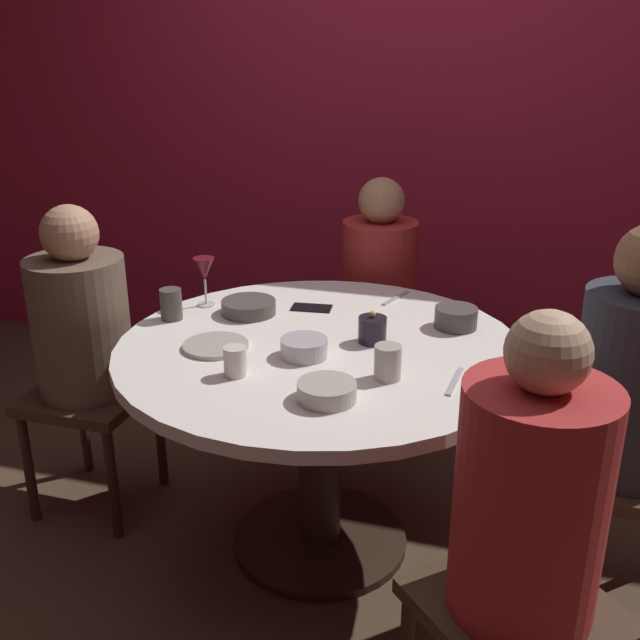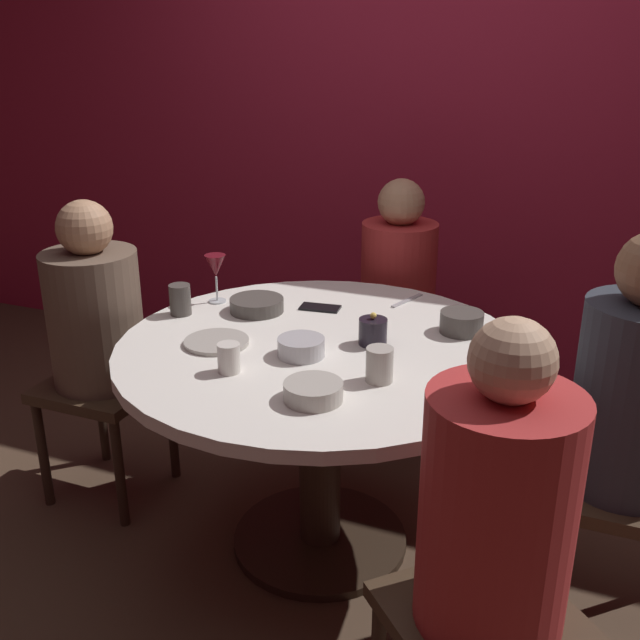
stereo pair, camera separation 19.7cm
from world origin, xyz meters
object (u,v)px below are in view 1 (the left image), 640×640
Objects in this scene: seated_diner_right at (633,385)px; wine_glass at (204,271)px; bowl_small_white at (249,307)px; bowl_serving_large at (304,348)px; cup_near_candle at (235,361)px; seated_diner_back at (379,278)px; cell_phone at (312,308)px; cup_by_left_diner at (388,362)px; cup_by_right_diner at (171,304)px; seated_diner_left at (81,328)px; candle_holder at (372,330)px; dinner_plate at (216,346)px; bowl_sauce_side at (327,391)px; seated_diner_front_right at (529,510)px; bowl_salad_center at (456,318)px; dining_table at (320,391)px.

wine_glass is (-1.41, 0.22, 0.14)m from seated_diner_right.
wine_glass is 0.21m from bowl_small_white.
cup_near_candle reaches higher than bowl_serving_large.
cup_near_candle is (0.15, -0.48, 0.02)m from bowl_small_white.
seated_diner_back reaches higher than cell_phone.
cup_by_left_diner is 0.93× the size of cup_by_right_diner.
cup_by_right_diner reaches higher than bowl_small_white.
bowl_serving_large reaches higher than bowl_small_white.
bowl_serving_large is at bearing 6.47° from seated_diner_right.
seated_diner_left reaches higher than candle_holder.
seated_diner_back reaches higher than cup_by_right_diner.
seated_diner_back is 5.51× the size of dinner_plate.
bowl_sauce_side is (-0.03, -0.42, -0.02)m from candle_holder.
cup_near_candle reaches higher than dinner_plate.
bowl_sauce_side is at bearing -60.38° from bowl_serving_large.
bowl_salad_center is (-0.26, 0.92, 0.07)m from seated_diner_front_right.
candle_holder reaches higher than cup_by_left_diner.
cup_by_left_diner is at bearing -28.75° from wine_glass.
seated_diner_back is at bearing 103.32° from cup_by_left_diner.
seated_diner_right is 1.08m from cell_phone.
bowl_salad_center is at bearing -28.87° from seated_diner_front_right.
seated_diner_back is at bearing 100.58° from candle_holder.
wine_glass is at bearing -36.82° from seated_diner_back.
dining_table is at bearing 143.79° from cup_by_left_diner.
bowl_serving_large is at bearing 3.15° from dinner_plate.
seated_diner_front_right is 11.07× the size of candle_holder.
wine_glass is 0.59m from bowl_serving_large.
cell_phone is at bearing 104.00° from bowl_serving_large.
bowl_serving_large is at bearing -1.07° from seated_diner_back.
cup_near_candle is at bearing -42.75° from cup_by_right_diner.
bowl_serving_large is 1.34× the size of cup_by_right_diner.
bowl_sauce_side is 1.60× the size of cup_by_left_diner.
seated_diner_back is 8.02× the size of cell_phone.
bowl_sauce_side is 1.84× the size of cup_near_candle.
cup_by_right_diner reaches higher than bowl_salad_center.
dining_table is 1.06× the size of seated_diner_right.
seated_diner_front_right is (1.52, -0.65, 0.01)m from seated_diner_left.
seated_diner_back is 0.99m from cup_by_right_diner.
seated_diner_right is at bearing 46.17° from seated_diner_back.
cup_near_candle is (0.33, -0.51, -0.09)m from wine_glass.
bowl_small_white is at bearing -8.67° from seated_diner_right.
wine_glass is 1.11× the size of bowl_sauce_side.
cup_by_right_diner is (-0.80, 0.25, 0.00)m from cup_by_left_diner.
dinner_plate is at bearing 129.29° from cup_near_candle.
seated_diner_back is 10.53× the size of cup_by_right_diner.
cup_by_left_diner reaches higher than dining_table.
candle_holder is at bearing 44.20° from bowl_serving_large.
cell_phone is at bearing 10.89° from wine_glass.
dinner_plate is (-1.22, -0.12, 0.02)m from seated_diner_right.
bowl_serving_large is 0.23m from cup_near_candle.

